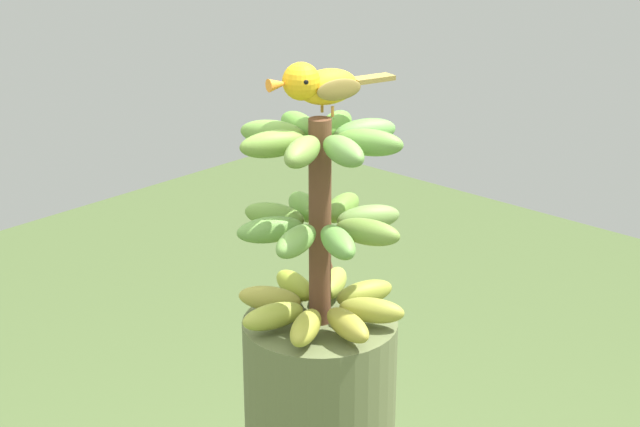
{
  "coord_description": "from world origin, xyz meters",
  "views": [
    {
      "loc": [
        -1.13,
        -1.03,
        2.12
      ],
      "look_at": [
        0.0,
        0.0,
        1.55
      ],
      "focal_mm": 55.85,
      "sensor_mm": 36.0,
      "label": 1
    }
  ],
  "objects": [
    {
      "name": "perched_bird",
      "position": [
        0.01,
        0.01,
        1.76
      ],
      "size": [
        0.23,
        0.09,
        0.09
      ],
      "color": "#C68933",
      "rests_on": "banana_bunch"
    },
    {
      "name": "banana_bunch",
      "position": [
        0.0,
        0.0,
        1.53
      ],
      "size": [
        0.29,
        0.29,
        0.36
      ],
      "color": "brown",
      "rests_on": "banana_tree"
    }
  ]
}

